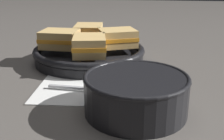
# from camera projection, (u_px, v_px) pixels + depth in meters

# --- Properties ---
(ground_plane) EXTENTS (4.00, 4.00, 0.00)m
(ground_plane) POSITION_uv_depth(u_px,v_px,m) (96.00, 89.00, 0.59)
(ground_plane) COLOR #56514C
(napkin) EXTENTS (0.22, 0.19, 0.00)m
(napkin) POSITION_uv_depth(u_px,v_px,m) (86.00, 87.00, 0.60)
(napkin) COLOR white
(napkin) RESTS_ON ground_plane
(soup_bowl) EXTENTS (0.18, 0.18, 0.07)m
(soup_bowl) POSITION_uv_depth(u_px,v_px,m) (136.00, 91.00, 0.48)
(soup_bowl) COLOR black
(soup_bowl) RESTS_ON ground_plane
(spoon) EXTENTS (0.17, 0.03, 0.01)m
(spoon) POSITION_uv_depth(u_px,v_px,m) (104.00, 90.00, 0.57)
(spoon) COLOR #B7B7BC
(spoon) RESTS_ON napkin
(skillet) EXTENTS (0.30, 0.30, 0.04)m
(skillet) POSITION_uv_depth(u_px,v_px,m) (89.00, 54.00, 0.77)
(skillet) COLOR black
(skillet) RESTS_ON ground_plane
(sandwich_near_left) EXTENTS (0.10, 0.08, 0.05)m
(sandwich_near_left) POSITION_uv_depth(u_px,v_px,m) (60.00, 39.00, 0.75)
(sandwich_near_left) COLOR #DBB26B
(sandwich_near_left) RESTS_ON skillet
(sandwich_near_right) EXTENTS (0.10, 0.11, 0.05)m
(sandwich_near_right) POSITION_uv_depth(u_px,v_px,m) (89.00, 45.00, 0.68)
(sandwich_near_right) COLOR #DBB26B
(sandwich_near_right) RESTS_ON skillet
(sandwich_far_left) EXTENTS (0.12, 0.11, 0.05)m
(sandwich_far_left) POSITION_uv_depth(u_px,v_px,m) (118.00, 38.00, 0.76)
(sandwich_far_left) COLOR #DBB26B
(sandwich_far_left) RESTS_ON skillet
(sandwich_far_right) EXTENTS (0.09, 0.11, 0.05)m
(sandwich_far_right) POSITION_uv_depth(u_px,v_px,m) (89.00, 33.00, 0.83)
(sandwich_far_right) COLOR #DBB26B
(sandwich_far_right) RESTS_ON skillet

